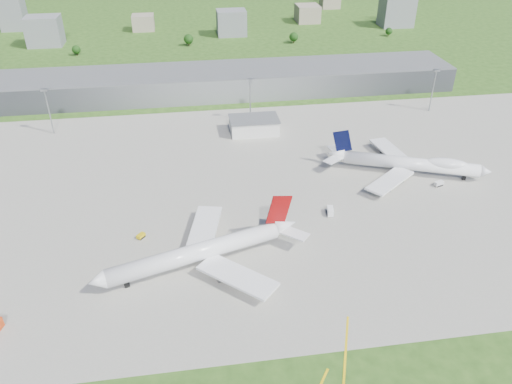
{
  "coord_description": "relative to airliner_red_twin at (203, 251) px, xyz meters",
  "views": [
    {
      "loc": [
        -26.25,
        -150.87,
        118.22
      ],
      "look_at": [
        -0.34,
        23.15,
        9.0
      ],
      "focal_mm": 35.0,
      "sensor_mm": 36.0,
      "label": 1
    }
  ],
  "objects": [
    {
      "name": "ground",
      "position": [
        24.25,
        158.83,
        -5.72
      ],
      "size": [
        1400.0,
        1400.0,
        0.0
      ],
      "primitive_type": "plane",
      "color": "#294A17",
      "rests_on": "ground"
    },
    {
      "name": "apron",
      "position": [
        34.25,
        48.83,
        -5.68
      ],
      "size": [
        360.0,
        190.0,
        0.08
      ],
      "primitive_type": "cube",
      "color": "gray",
      "rests_on": "ground"
    },
    {
      "name": "terminal",
      "position": [
        24.25,
        173.83,
        1.78
      ],
      "size": [
        300.0,
        42.0,
        15.0
      ],
      "primitive_type": "cube",
      "color": "slate",
      "rests_on": "ground"
    },
    {
      "name": "ops_building",
      "position": [
        34.25,
        108.83,
        -1.72
      ],
      "size": [
        26.0,
        16.0,
        8.0
      ],
      "primitive_type": "cube",
      "color": "silver",
      "rests_on": "ground"
    },
    {
      "name": "mast_west",
      "position": [
        -75.75,
        123.83,
        11.99
      ],
      "size": [
        3.5,
        2.0,
        25.9
      ],
      "color": "gray",
      "rests_on": "ground"
    },
    {
      "name": "mast_center",
      "position": [
        34.25,
        123.83,
        11.99
      ],
      "size": [
        3.5,
        2.0,
        25.9
      ],
      "color": "gray",
      "rests_on": "ground"
    },
    {
      "name": "mast_east",
      "position": [
        144.25,
        123.83,
        11.99
      ],
      "size": [
        3.5,
        2.0,
        25.9
      ],
      "color": "gray",
      "rests_on": "ground"
    },
    {
      "name": "airliner_red_twin",
      "position": [
        0.0,
        0.0,
        0.0
      ],
      "size": [
        76.41,
        58.24,
        21.46
      ],
      "rotation": [
        0.0,
        0.0,
        3.44
      ],
      "color": "white",
      "rests_on": "ground"
    },
    {
      "name": "airliner_blue_quad",
      "position": [
        100.58,
        51.99,
        -0.26
      ],
      "size": [
        72.0,
        54.86,
        19.65
      ],
      "rotation": [
        0.0,
        0.0,
        -0.38
      ],
      "color": "white",
      "rests_on": "ground"
    },
    {
      "name": "tug_yellow",
      "position": [
        -23.49,
        19.14,
        -4.82
      ],
      "size": [
        3.66,
        3.89,
        1.72
      ],
      "rotation": [
        0.0,
        0.0,
        0.9
      ],
      "color": "#DDB80D",
      "rests_on": "ground"
    },
    {
      "name": "van_white_near",
      "position": [
        54.15,
        24.21,
        -4.31
      ],
      "size": [
        3.4,
        5.93,
        2.81
      ],
      "rotation": [
        0.0,
        0.0,
        1.39
      ],
      "color": "white",
      "rests_on": "ground"
    },
    {
      "name": "van_white_far",
      "position": [
        109.67,
        39.25,
        -4.56
      ],
      "size": [
        4.75,
        3.25,
        2.28
      ],
      "rotation": [
        0.0,
        0.0,
        0.31
      ],
      "color": "silver",
      "rests_on": "ground"
    },
    {
      "name": "bldg_w",
      "position": [
        -115.75,
        308.83,
        6.28
      ],
      "size": [
        28.0,
        22.0,
        24.0
      ],
      "primitive_type": "cube",
      "color": "slate",
      "rests_on": "ground"
    },
    {
      "name": "bldg_cw",
      "position": [
        -35.75,
        348.83,
        1.28
      ],
      "size": [
        20.0,
        18.0,
        14.0
      ],
      "primitive_type": "cube",
      "color": "gray",
      "rests_on": "ground"
    },
    {
      "name": "bldg_c",
      "position": [
        44.25,
        318.83,
        5.28
      ],
      "size": [
        26.0,
        20.0,
        22.0
      ],
      "primitive_type": "cube",
      "color": "slate",
      "rests_on": "ground"
    },
    {
      "name": "bldg_ce",
      "position": [
        124.25,
        358.83,
        2.28
      ],
      "size": [
        22.0,
        24.0,
        16.0
      ],
      "primitive_type": "cube",
      "color": "gray",
      "rests_on": "ground"
    },
    {
      "name": "bldg_e",
      "position": [
        204.25,
        328.83,
        8.28
      ],
      "size": [
        30.0,
        22.0,
        28.0
      ],
      "primitive_type": "cube",
      "color": "slate",
      "rests_on": "ground"
    },
    {
      "name": "bldg_tall_w",
      "position": [
        -155.75,
        368.83,
        16.28
      ],
      "size": [
        22.0,
        20.0,
        44.0
      ],
      "primitive_type": "cube",
      "color": "slate",
      "rests_on": "ground"
    },
    {
      "name": "tree_w",
      "position": [
        -85.75,
        273.83,
        -0.86
      ],
      "size": [
        6.75,
        6.75,
        8.25
      ],
      "color": "#382314",
      "rests_on": "ground"
    },
    {
      "name": "tree_c",
      "position": [
        4.25,
        288.83,
        0.12
      ],
      "size": [
        8.1,
        8.1,
        9.9
      ],
      "color": "#382314",
      "rests_on": "ground"
    },
    {
      "name": "tree_e",
      "position": [
        94.25,
        283.83,
        -0.2
      ],
      "size": [
        7.65,
        7.65,
        9.35
      ],
      "color": "#382314",
      "rests_on": "ground"
    },
    {
      "name": "tree_far_e",
      "position": [
        184.25,
        293.83,
        -1.18
      ],
      "size": [
        6.3,
        6.3,
        7.7
      ],
      "color": "#382314",
      "rests_on": "ground"
    }
  ]
}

